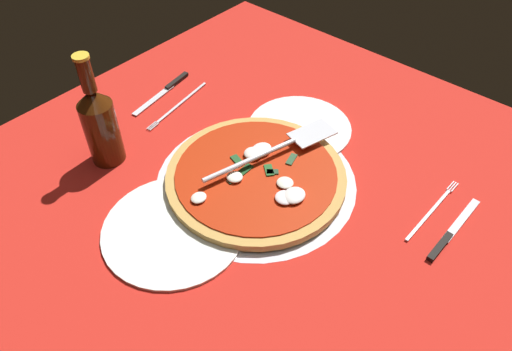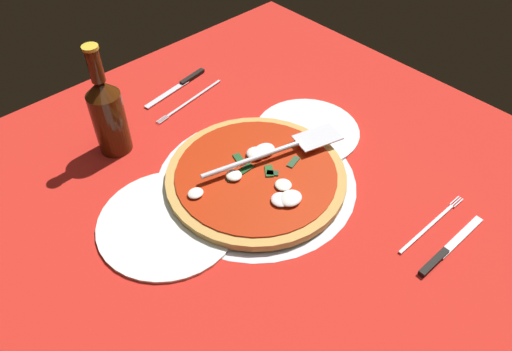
{
  "view_description": "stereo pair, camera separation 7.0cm",
  "coord_description": "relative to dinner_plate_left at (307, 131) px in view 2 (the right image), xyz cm",
  "views": [
    {
      "loc": [
        51.8,
        42.49,
        68.84
      ],
      "look_at": [
        1.2,
        -1.58,
        1.87
      ],
      "focal_mm": 34.14,
      "sensor_mm": 36.0,
      "label": 1
    },
    {
      "loc": [
        46.93,
        47.52,
        68.84
      ],
      "look_at": [
        1.2,
        -1.58,
        1.87
      ],
      "focal_mm": 34.14,
      "sensor_mm": 36.0,
      "label": 2
    }
  ],
  "objects": [
    {
      "name": "dinner_plate_right",
      "position": [
        37.45,
        0.42,
        0.0
      ],
      "size": [
        25.74,
        25.74,
        1.0
      ],
      "primitive_type": "cylinder",
      "color": "white",
      "rests_on": "ground_plane"
    },
    {
      "name": "place_setting_near",
      "position": [
        10.96,
        -29.68,
        -0.15
      ],
      "size": [
        22.74,
        16.97,
        1.4
      ],
      "rotation": [
        0.0,
        0.0,
        0.16
      ],
      "color": "white",
      "rests_on": "ground_plane"
    },
    {
      "name": "beer_bottle",
      "position": [
        33.37,
        -23.84,
        8.86
      ],
      "size": [
        6.73,
        6.73,
        24.44
      ],
      "color": "#3E1C08",
      "rests_on": "ground_plane"
    },
    {
      "name": "ground_plane",
      "position": [
        17.3,
        4.96,
        -0.9
      ],
      "size": [
        111.32,
        111.32,
        0.8
      ],
      "primitive_type": "cube",
      "color": "red"
    },
    {
      "name": "pizza",
      "position": [
        18.5,
        3.46,
        1.33
      ],
      "size": [
        35.23,
        35.23,
        3.09
      ],
      "color": "tan",
      "rests_on": "pizza_pan"
    },
    {
      "name": "dinner_plate_left",
      "position": [
        0.0,
        0.0,
        0.0
      ],
      "size": [
        22.66,
        22.66,
        1.0
      ],
      "primitive_type": "cylinder",
      "color": "white",
      "rests_on": "ground_plane"
    },
    {
      "name": "place_setting_far",
      "position": [
        4.65,
        35.88,
        -0.13
      ],
      "size": [
        20.38,
        11.5,
        1.4
      ],
      "rotation": [
        0.0,
        0.0,
        3.12
      ],
      "color": "white",
      "rests_on": "ground_plane"
    },
    {
      "name": "pizza_server",
      "position": [
        11.74,
        3.16,
        3.82
      ],
      "size": [
        30.11,
        11.38,
        1.0
      ],
      "rotation": [
        0.0,
        0.0,
        2.87
      ],
      "color": "silver",
      "rests_on": "pizza"
    },
    {
      "name": "pizza_pan",
      "position": [
        18.51,
        3.38,
        -0.06
      ],
      "size": [
        39.3,
        39.3,
        0.87
      ],
      "primitive_type": "cylinder",
      "color": "silver",
      "rests_on": "ground_plane"
    }
  ]
}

